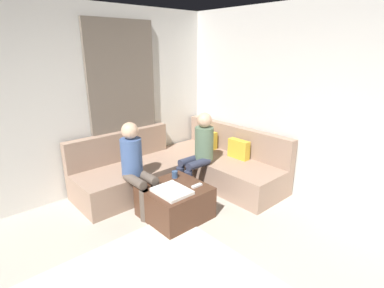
% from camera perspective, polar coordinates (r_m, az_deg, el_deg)
% --- Properties ---
extents(wall_back, '(6.00, 0.12, 2.70)m').
position_cam_1_polar(wall_back, '(4.15, 29.92, 5.09)').
color(wall_back, silver).
rests_on(wall_back, ground_plane).
extents(wall_left, '(0.12, 6.00, 2.70)m').
position_cam_1_polar(wall_left, '(4.36, -28.76, 5.79)').
color(wall_left, silver).
rests_on(wall_left, ground_plane).
extents(curtain_panel, '(0.06, 1.10, 2.50)m').
position_cam_1_polar(curtain_panel, '(4.74, -12.92, 7.18)').
color(curtain_panel, '#726659').
rests_on(curtain_panel, ground_plane).
extents(sectional_couch, '(2.10, 2.55, 0.87)m').
position_cam_1_polar(sectional_couch, '(4.74, -1.41, -4.66)').
color(sectional_couch, '#9E7F6B').
rests_on(sectional_couch, ground_plane).
extents(ottoman, '(0.76, 0.76, 0.42)m').
position_cam_1_polar(ottoman, '(3.92, -3.30, -10.96)').
color(ottoman, '#4C2D1E').
rests_on(ottoman, ground_plane).
extents(folded_blanket, '(0.44, 0.36, 0.04)m').
position_cam_1_polar(folded_blanket, '(3.68, -3.86, -9.00)').
color(folded_blanket, white).
rests_on(folded_blanket, ottoman).
extents(coffee_mug, '(0.08, 0.08, 0.10)m').
position_cam_1_polar(coffee_mug, '(4.06, -3.33, -5.83)').
color(coffee_mug, '#334C72').
rests_on(coffee_mug, ottoman).
extents(game_remote, '(0.05, 0.15, 0.02)m').
position_cam_1_polar(game_remote, '(3.83, 0.94, -7.98)').
color(game_remote, white).
rests_on(game_remote, ottoman).
extents(person_on_couch_back, '(0.30, 0.60, 1.20)m').
position_cam_1_polar(person_on_couch_back, '(4.44, 1.42, -1.03)').
color(person_on_couch_back, '#2D3347').
rests_on(person_on_couch_back, ground_plane).
extents(person_on_couch_side, '(0.60, 0.30, 1.20)m').
position_cam_1_polar(person_on_couch_side, '(3.96, -10.72, -3.79)').
color(person_on_couch_side, brown).
rests_on(person_on_couch_side, ground_plane).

